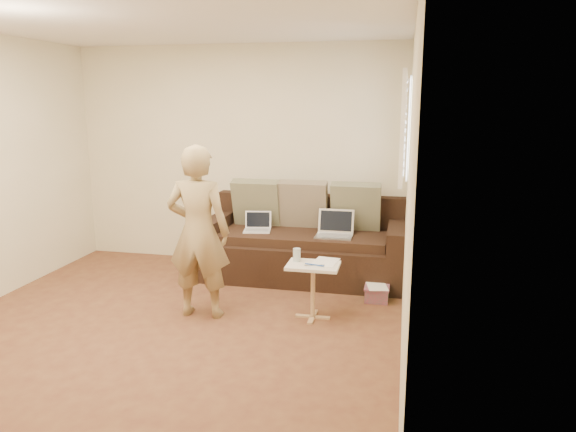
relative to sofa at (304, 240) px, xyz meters
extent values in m
plane|color=#572D20|center=(-0.90, -1.77, -0.42)|extent=(4.50, 4.50, 0.00)
plane|color=white|center=(-0.90, -1.77, 2.18)|extent=(4.50, 4.50, 0.00)
plane|color=beige|center=(-0.90, 0.48, 0.87)|extent=(4.00, 0.00, 4.00)
plane|color=beige|center=(1.10, -1.77, 0.87)|extent=(0.00, 4.50, 4.50)
imported|color=#9A9054|center=(-0.73, -1.28, 0.37)|extent=(0.60, 0.42, 1.59)
camera|label=1|loc=(1.06, -5.72, 1.55)|focal=33.58mm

